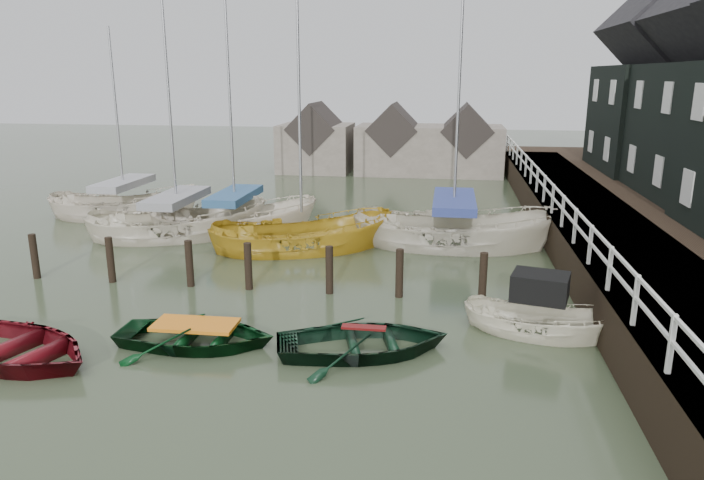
% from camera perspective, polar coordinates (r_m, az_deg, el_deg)
% --- Properties ---
extents(ground, '(120.00, 120.00, 0.00)m').
position_cam_1_polar(ground, '(15.67, -8.47, -8.24)').
color(ground, '#303D27').
rests_on(ground, ground).
extents(pier, '(3.04, 32.00, 2.70)m').
position_cam_1_polar(pier, '(24.87, 20.22, 1.40)').
color(pier, black).
rests_on(pier, ground).
extents(mooring_pilings, '(13.72, 0.22, 1.80)m').
position_cam_1_polar(mooring_pilings, '(18.50, -9.13, -2.97)').
color(mooring_pilings, black).
rests_on(mooring_pilings, ground).
extents(far_sheds, '(14.00, 4.08, 4.39)m').
position_cam_1_polar(far_sheds, '(40.13, 3.56, 8.75)').
color(far_sheds, '#665B51').
rests_on(far_sheds, ground).
extents(rowboat_red, '(5.03, 4.24, 0.89)m').
position_cam_1_polar(rowboat_red, '(15.92, -28.33, -9.58)').
color(rowboat_red, '#560C12').
rests_on(rowboat_red, ground).
extents(rowboat_green, '(3.74, 2.70, 0.76)m').
position_cam_1_polar(rowboat_green, '(15.22, -13.94, -9.26)').
color(rowboat_green, black).
rests_on(rowboat_green, ground).
extents(rowboat_dkgreen, '(4.51, 3.75, 0.81)m').
position_cam_1_polar(rowboat_dkgreen, '(14.43, 1.08, -10.17)').
color(rowboat_dkgreen, black).
rests_on(rowboat_dkgreen, ground).
extents(motorboat, '(3.88, 2.25, 2.19)m').
position_cam_1_polar(motorboat, '(15.96, 16.53, -7.81)').
color(motorboat, silver).
rests_on(motorboat, ground).
extents(sailboat_a, '(7.22, 4.91, 10.63)m').
position_cam_1_polar(sailboat_a, '(25.10, -15.45, 0.37)').
color(sailboat_a, beige).
rests_on(sailboat_a, ground).
extents(sailboat_b, '(6.90, 4.44, 11.79)m').
position_cam_1_polar(sailboat_b, '(25.34, -10.48, 0.81)').
color(sailboat_b, beige).
rests_on(sailboat_b, ground).
extents(sailboat_c, '(7.00, 4.49, 10.05)m').
position_cam_1_polar(sailboat_c, '(22.54, -4.54, -0.89)').
color(sailboat_c, '#B99122').
rests_on(sailboat_c, ground).
extents(sailboat_d, '(7.48, 3.09, 11.99)m').
position_cam_1_polar(sailboat_d, '(23.20, 9.12, -0.44)').
color(sailboat_d, beige).
rests_on(sailboat_d, ground).
extents(sailboat_e, '(6.93, 3.76, 9.27)m').
position_cam_1_polar(sailboat_e, '(29.36, -19.85, 2.07)').
color(sailboat_e, beige).
rests_on(sailboat_e, ground).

